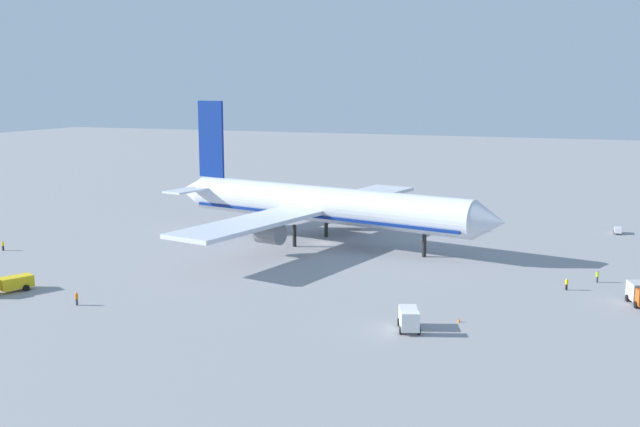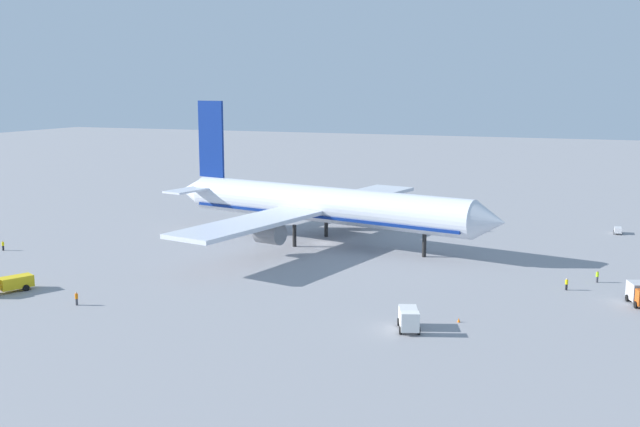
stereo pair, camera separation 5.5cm
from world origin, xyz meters
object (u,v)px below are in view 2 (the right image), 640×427
(airliner, at_px, (318,205))
(ground_worker_0, at_px, (3,246))
(ground_worker_3, at_px, (567,284))
(ground_worker_2, at_px, (77,298))
(traffic_cone_2, at_px, (459,320))
(traffic_cone_1, at_px, (244,207))
(service_truck_1, at_px, (409,318))
(ground_worker_1, at_px, (597,277))
(baggage_cart_0, at_px, (618,230))
(traffic_cone_0, at_px, (430,208))
(service_truck_2, at_px, (6,284))

(airliner, bearing_deg, ground_worker_0, -151.76)
(airliner, distance_m, ground_worker_3, 47.39)
(ground_worker_2, height_order, traffic_cone_2, ground_worker_2)
(ground_worker_0, bearing_deg, traffic_cone_1, 71.88)
(service_truck_1, relative_size, ground_worker_0, 3.08)
(service_truck_1, distance_m, ground_worker_0, 77.42)
(ground_worker_1, distance_m, traffic_cone_1, 87.84)
(airliner, distance_m, traffic_cone_2, 49.42)
(baggage_cart_0, distance_m, ground_worker_2, 100.51)
(airliner, height_order, ground_worker_1, airliner)
(ground_worker_2, relative_size, traffic_cone_2, 3.20)
(traffic_cone_2, bearing_deg, traffic_cone_0, 105.12)
(service_truck_1, bearing_deg, airliner, 123.54)
(ground_worker_0, height_order, traffic_cone_2, ground_worker_0)
(ground_worker_2, xyz_separation_m, traffic_cone_2, (47.41, 10.91, -0.62))
(ground_worker_1, relative_size, traffic_cone_1, 3.14)
(baggage_cart_0, bearing_deg, ground_worker_1, -94.59)
(service_truck_2, height_order, traffic_cone_1, service_truck_2)
(ground_worker_3, bearing_deg, service_truck_2, -157.86)
(ground_worker_2, relative_size, ground_worker_3, 1.04)
(traffic_cone_0, height_order, traffic_cone_1, same)
(ground_worker_1, bearing_deg, airliner, 166.73)
(service_truck_2, bearing_deg, service_truck_1, 4.76)
(traffic_cone_2, bearing_deg, ground_worker_0, 172.41)
(airliner, xyz_separation_m, service_truck_2, (-27.88, -46.24, -5.67))
(service_truck_1, distance_m, ground_worker_1, 36.43)
(service_truck_1, bearing_deg, ground_worker_3, 56.60)
(service_truck_1, relative_size, traffic_cone_1, 9.58)
(ground_worker_2, distance_m, traffic_cone_1, 78.69)
(service_truck_2, relative_size, traffic_cone_1, 13.09)
(traffic_cone_0, xyz_separation_m, traffic_cone_2, (21.80, -80.67, 0.00))
(baggage_cart_0, bearing_deg, service_truck_2, -136.53)
(service_truck_2, bearing_deg, traffic_cone_2, 9.04)
(ground_worker_1, height_order, ground_worker_2, ground_worker_2)
(service_truck_1, height_order, ground_worker_1, service_truck_1)
(ground_worker_1, bearing_deg, traffic_cone_1, 152.24)
(baggage_cart_0, bearing_deg, traffic_cone_1, 179.12)
(service_truck_2, distance_m, traffic_cone_0, 98.18)
(ground_worker_0, relative_size, traffic_cone_1, 3.11)
(ground_worker_3, bearing_deg, ground_worker_1, 56.11)
(baggage_cart_0, distance_m, traffic_cone_0, 43.11)
(baggage_cart_0, xyz_separation_m, ground_worker_2, (-65.80, -75.98, 0.22))
(airliner, relative_size, traffic_cone_0, 123.42)
(airliner, distance_m, baggage_cart_0, 58.62)
(service_truck_1, distance_m, baggage_cart_0, 73.82)
(airliner, height_order, traffic_cone_0, airliner)
(ground_worker_0, relative_size, traffic_cone_0, 3.11)
(ground_worker_3, distance_m, traffic_cone_0, 69.50)
(ground_worker_3, height_order, traffic_cone_1, ground_worker_3)
(service_truck_2, distance_m, traffic_cone_2, 61.14)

